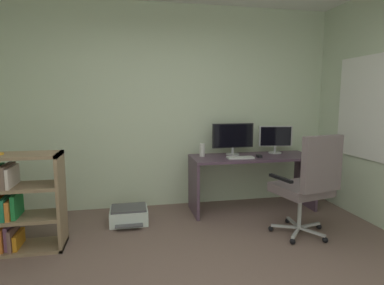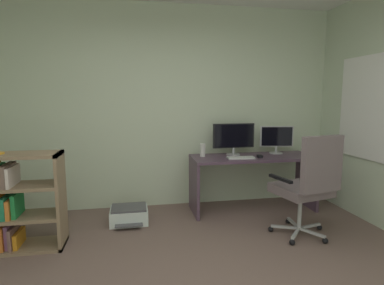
{
  "view_description": "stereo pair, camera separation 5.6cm",
  "coord_description": "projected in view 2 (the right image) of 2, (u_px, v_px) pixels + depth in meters",
  "views": [
    {
      "loc": [
        -0.44,
        -1.96,
        1.48
      ],
      "look_at": [
        0.28,
        1.6,
        0.97
      ],
      "focal_mm": 29.39,
      "sensor_mm": 36.0,
      "label": 1
    },
    {
      "loc": [
        -0.39,
        -1.97,
        1.48
      ],
      "look_at": [
        0.28,
        1.6,
        0.97
      ],
      "focal_mm": 29.39,
      "sensor_mm": 36.0,
      "label": 2
    }
  ],
  "objects": [
    {
      "name": "wall_back",
      "position": [
        162.0,
        107.0,
        4.29
      ],
      "size": [
        4.75,
        0.1,
        2.72
      ],
      "primitive_type": "cube",
      "color": "beige",
      "rests_on": "ground"
    },
    {
      "name": "window_pane",
      "position": [
        379.0,
        108.0,
        3.57
      ],
      "size": [
        0.01,
        1.22,
        1.15
      ],
      "primitive_type": "cube",
      "color": "white"
    },
    {
      "name": "window_frame",
      "position": [
        379.0,
        108.0,
        3.57
      ],
      "size": [
        0.02,
        1.3,
        1.23
      ],
      "primitive_type": "cube",
      "color": "white"
    },
    {
      "name": "desk",
      "position": [
        253.0,
        170.0,
        4.17
      ],
      "size": [
        1.63,
        0.59,
        0.73
      ],
      "color": "#513B4E",
      "rests_on": "ground"
    },
    {
      "name": "monitor_main",
      "position": [
        234.0,
        137.0,
        4.21
      ],
      "size": [
        0.57,
        0.18,
        0.42
      ],
      "color": "#B2B5B7",
      "rests_on": "desk"
    },
    {
      "name": "monitor_secondary",
      "position": [
        277.0,
        138.0,
        4.32
      ],
      "size": [
        0.45,
        0.18,
        0.38
      ],
      "color": "#B2B5B7",
      "rests_on": "desk"
    },
    {
      "name": "keyboard",
      "position": [
        241.0,
        158.0,
        3.98
      ],
      "size": [
        0.35,
        0.15,
        0.02
      ],
      "primitive_type": "cube",
      "rotation": [
        0.0,
        0.0,
        -0.06
      ],
      "color": "silver",
      "rests_on": "desk"
    },
    {
      "name": "computer_mouse",
      "position": [
        260.0,
        156.0,
        4.04
      ],
      "size": [
        0.07,
        0.11,
        0.03
      ],
      "primitive_type": "cube",
      "rotation": [
        0.0,
        0.0,
        -0.15
      ],
      "color": "black",
      "rests_on": "desk"
    },
    {
      "name": "desktop_speaker",
      "position": [
        203.0,
        150.0,
        4.11
      ],
      "size": [
        0.07,
        0.07,
        0.17
      ],
      "primitive_type": "cylinder",
      "color": "silver",
      "rests_on": "desk"
    },
    {
      "name": "office_chair",
      "position": [
        309.0,
        182.0,
        3.28
      ],
      "size": [
        0.66,
        0.68,
        1.12
      ],
      "color": "#B7BABC",
      "rests_on": "ground"
    },
    {
      "name": "bookshelf",
      "position": [
        10.0,
        204.0,
        3.06
      ],
      "size": [
        0.8,
        0.36,
        0.96
      ],
      "color": "#8E7557",
      "rests_on": "ground"
    },
    {
      "name": "printer",
      "position": [
        129.0,
        215.0,
        3.77
      ],
      "size": [
        0.44,
        0.43,
        0.2
      ],
      "color": "silver",
      "rests_on": "ground"
    }
  ]
}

